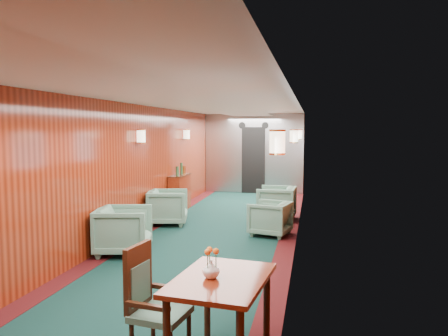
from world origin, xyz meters
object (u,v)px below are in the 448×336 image
Objects in this scene: side_chair at (151,299)px; credenza at (180,192)px; armchair_left_near at (124,230)px; dining_table at (221,292)px; armchair_right_far at (276,203)px; armchair_left_far at (168,207)px; armchair_right_near at (270,218)px.

credenza is at bearing 113.78° from side_chair.
armchair_left_near is (-1.56, 2.90, -0.16)m from side_chair.
dining_table is 1.36× the size of armchair_right_far.
dining_table is at bearing -156.17° from armchair_left_near.
dining_table reaches higher than armchair_left_near.
armchair_left_far is at bearing 115.80° from side_chair.
armchair_left_near is at bearing -86.24° from credenza.
armchair_left_far is (0.23, -1.54, -0.08)m from credenza.
side_chair is at bearing -171.29° from dining_table.
armchair_left_far is (-0.01, 2.15, -0.01)m from armchair_left_near.
credenza is at bearing -9.23° from armchair_left_near.
side_chair is at bearing -175.67° from armchair_left_far.
armchair_left_far is at bearing -81.56° from credenza.
armchair_right_near is (2.13, -0.50, -0.04)m from armchair_left_far.
armchair_right_far is (-0.04, 5.95, -0.27)m from dining_table.
dining_table is 3.61m from armchair_left_near.
credenza is 1.44× the size of armchair_right_far.
armchair_right_near is (-0.04, 4.52, -0.32)m from dining_table.
dining_table is at bearing 10.71° from side_chair.
side_chair is 3.30m from armchair_left_near.
dining_table is 6.99m from credenza.
credenza is at bearing -116.87° from armchair_right_near.
armchair_left_near is (-2.16, 2.88, -0.26)m from dining_table.
armchair_right_near is at bearing 2.85° from armchair_right_far.
armchair_left_near is 1.04× the size of armchair_left_far.
dining_table reaches higher than armchair_left_far.
credenza is 1.45× the size of armchair_left_far.
credenza is 1.65× the size of armchair_right_near.
dining_table reaches higher than armchair_right_far.
armchair_right_far is at bearing -14.70° from credenza.
armchair_left_near is 2.15m from armchair_left_far.
dining_table is at bearing -169.65° from armchair_left_far.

